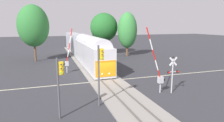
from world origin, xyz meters
TOP-DOWN VIEW (x-y plane):
  - ground_plane at (0.00, 0.00)m, footprint 220.00×220.00m
  - road_centre_stripe at (0.00, 0.00)m, footprint 44.00×0.20m
  - railway_track at (0.00, 0.00)m, footprint 4.40×80.00m
  - commuter_train at (0.00, 18.72)m, footprint 3.04×40.88m
  - crossing_gate_near at (4.21, -6.16)m, footprint 2.47×0.40m
  - crossing_signal_mast at (5.54, -6.68)m, footprint 1.36×0.44m
  - crossing_gate_far at (-4.34, 6.16)m, footprint 1.59×0.40m
  - traffic_signal_near_left at (-6.20, -8.93)m, footprint 0.53×0.38m
  - traffic_signal_median at (-2.65, -7.52)m, footprint 0.53×0.38m
  - oak_behind_train at (-9.61, 18.10)m, footprint 6.06×6.06m
  - oak_far_right at (10.74, 18.62)m, footprint 4.53×4.53m
  - elm_centre_background at (6.20, 22.66)m, footprint 6.68×6.68m

SIDE VIEW (x-z plane):
  - ground_plane at x=0.00m, z-range 0.00..0.00m
  - road_centre_stripe at x=0.00m, z-range 0.00..0.01m
  - railway_track at x=0.00m, z-range -0.06..0.26m
  - crossing_gate_far at x=-4.34m, z-range -1.29..5.48m
  - crossing_gate_near at x=4.21m, z-range -1.35..5.73m
  - crossing_signal_mast at x=5.54m, z-range 0.45..4.52m
  - commuter_train at x=0.00m, z-range 0.22..5.38m
  - traffic_signal_near_left at x=-6.20m, z-range 0.83..5.71m
  - traffic_signal_median at x=-2.65m, z-range 0.95..6.52m
  - oak_far_right at x=10.74m, z-range 0.93..11.11m
  - elm_centre_background at x=6.20m, z-range 1.61..11.82m
  - oak_behind_train at x=-9.61m, z-range 1.48..12.73m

